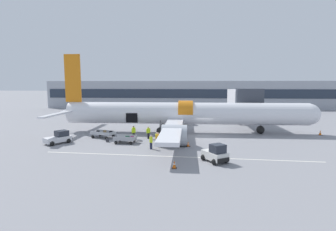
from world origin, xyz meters
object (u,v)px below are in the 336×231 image
ground_crew_driver (158,139)px  ground_crew_helper (151,142)px  airplane (182,114)px  ground_crew_loader_a (148,132)px  baggage_cart_loading (126,139)px  ground_crew_loader_b (134,132)px  baggage_tug_mid (59,138)px  ground_crew_supervisor (157,138)px  baggage_tug_lead (215,154)px  baggage_cart_queued (104,134)px  suitcase_on_tarmac_upright (108,140)px

ground_crew_driver → ground_crew_helper: (-0.67, -1.13, -0.05)m
airplane → ground_crew_loader_a: bearing=-132.3°
baggage_cart_loading → ground_crew_loader_a: bearing=49.0°
ground_crew_loader_b → baggage_tug_mid: bearing=-159.2°
airplane → ground_crew_loader_b: bearing=-141.2°
ground_crew_driver → ground_crew_supervisor: 0.98m
baggage_tug_lead → ground_crew_loader_b: ground_crew_loader_b is taller
baggage_cart_queued → suitcase_on_tarmac_upright: size_ratio=7.12×
baggage_cart_queued → ground_crew_supervisor: size_ratio=2.64×
ground_crew_supervisor → suitcase_on_tarmac_upright: 6.57m
ground_crew_loader_a → ground_crew_loader_b: 1.97m
baggage_cart_queued → ground_crew_loader_b: ground_crew_loader_b is taller
ground_crew_helper → baggage_cart_queued: bearing=142.0°
airplane → baggage_cart_loading: bearing=-131.9°
baggage_tug_lead → baggage_cart_queued: baggage_tug_lead is taller
baggage_tug_lead → ground_crew_helper: bearing=146.9°
ground_crew_loader_a → ground_crew_helper: size_ratio=1.03×
baggage_tug_lead → ground_crew_supervisor: size_ratio=1.87×
ground_crew_driver → suitcase_on_tarmac_upright: ground_crew_driver is taller
baggage_cart_loading → baggage_cart_queued: bearing=142.4°
baggage_tug_lead → baggage_tug_mid: baggage_tug_lead is taller
ground_crew_loader_a → ground_crew_helper: ground_crew_loader_a is taller
airplane → baggage_tug_lead: bearing=-76.5°
baggage_cart_loading → baggage_cart_queued: baggage_cart_queued is taller
baggage_tug_mid → suitcase_on_tarmac_upright: bearing=12.2°
baggage_cart_queued → ground_crew_loader_b: (4.26, -0.49, 0.43)m
baggage_cart_loading → ground_crew_loader_b: (0.44, 2.45, 0.49)m
airplane → baggage_tug_lead: 15.30m
ground_crew_loader_b → ground_crew_helper: ground_crew_loader_b is taller
airplane → ground_crew_supervisor: 8.95m
baggage_tug_mid → suitcase_on_tarmac_upright: size_ratio=5.81×
ground_crew_loader_b → ground_crew_helper: size_ratio=1.11×
baggage_cart_loading → ground_crew_helper: (3.53, -2.80, 0.40)m
baggage_tug_lead → ground_crew_driver: 8.24m
ground_crew_loader_b → ground_crew_driver: bearing=-47.6°
airplane → ground_crew_helper: bearing=-107.3°
baggage_tug_mid → suitcase_on_tarmac_upright: (5.75, 1.24, -0.44)m
baggage_tug_lead → suitcase_on_tarmac_upright: (-12.80, 7.59, -0.50)m
airplane → suitcase_on_tarmac_upright: 11.98m
airplane → ground_crew_loader_b: airplane is taller
baggage_cart_loading → airplane: bearing=48.1°
airplane → baggage_tug_mid: size_ratio=11.56×
baggage_tug_lead → ground_crew_helper: 8.07m
ground_crew_helper → ground_crew_loader_b: bearing=120.5°
suitcase_on_tarmac_upright → ground_crew_supervisor: bearing=-9.9°
ground_crew_driver → suitcase_on_tarmac_upright: bearing=162.9°
ground_crew_loader_b → suitcase_on_tarmac_upright: bearing=-145.1°
baggage_tug_lead → baggage_cart_loading: (-10.29, 7.20, -0.29)m
baggage_cart_loading → ground_crew_loader_b: size_ratio=2.02×
baggage_tug_lead → baggage_cart_loading: baggage_tug_lead is taller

